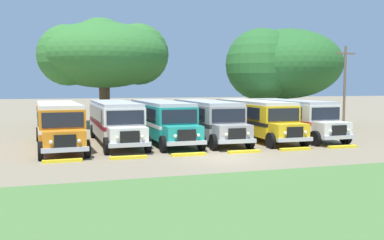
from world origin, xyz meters
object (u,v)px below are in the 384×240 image
object	(u,v)px
utility_pole	(345,87)
broad_shade_tree	(105,55)
parked_bus_slot_4	(255,117)
secondary_tree	(280,64)
parked_bus_slot_3	(207,118)
parked_bus_slot_2	(162,119)
parked_bus_slot_0	(58,122)
parked_bus_slot_1	(115,120)
parked_bus_slot_5	(290,116)

from	to	relation	value
utility_pole	broad_shade_tree	bearing A→B (deg)	146.28
parked_bus_slot_4	utility_pole	distance (m)	9.32
parked_bus_slot_4	broad_shade_tree	distance (m)	17.48
secondary_tree	parked_bus_slot_3	bearing A→B (deg)	-140.52
parked_bus_slot_2	utility_pole	size ratio (longest dim) A/B	1.52
parked_bus_slot_2	parked_bus_slot_0	bearing A→B (deg)	-86.26
parked_bus_slot_1	utility_pole	xyz separation A→B (m)	(19.09, 0.86, 2.25)
secondary_tree	parked_bus_slot_4	bearing A→B (deg)	-127.89
parked_bus_slot_3	parked_bus_slot_1	bearing A→B (deg)	-92.05
parked_bus_slot_3	utility_pole	bearing A→B (deg)	96.60
parked_bus_slot_0	secondary_tree	bearing A→B (deg)	110.98
utility_pole	parked_bus_slot_4	bearing A→B (deg)	-170.30
parked_bus_slot_0	broad_shade_tree	distance (m)	15.54
parked_bus_slot_4	broad_shade_tree	world-z (taller)	broad_shade_tree
parked_bus_slot_5	broad_shade_tree	world-z (taller)	broad_shade_tree
secondary_tree	utility_pole	bearing A→B (deg)	-76.91
parked_bus_slot_2	utility_pole	bearing A→B (deg)	92.61
parked_bus_slot_0	parked_bus_slot_2	world-z (taller)	same
parked_bus_slot_5	parked_bus_slot_2	bearing A→B (deg)	-93.96
parked_bus_slot_1	parked_bus_slot_4	bearing A→B (deg)	85.40
utility_pole	secondary_tree	bearing A→B (deg)	103.09
parked_bus_slot_2	parked_bus_slot_5	bearing A→B (deg)	86.95
parked_bus_slot_3	utility_pole	size ratio (longest dim) A/B	1.52
parked_bus_slot_0	parked_bus_slot_3	size ratio (longest dim) A/B	1.00
parked_bus_slot_4	secondary_tree	size ratio (longest dim) A/B	0.91
secondary_tree	parked_bus_slot_0	bearing A→B (deg)	-156.04
parked_bus_slot_1	broad_shade_tree	bearing A→B (deg)	175.73
parked_bus_slot_5	secondary_tree	size ratio (longest dim) A/B	0.91
parked_bus_slot_1	utility_pole	bearing A→B (deg)	91.71
parked_bus_slot_0	parked_bus_slot_1	bearing A→B (deg)	99.47
parked_bus_slot_3	parked_bus_slot_0	bearing A→B (deg)	-86.37
parked_bus_slot_5	utility_pole	size ratio (longest dim) A/B	1.52
parked_bus_slot_5	secondary_tree	distance (m)	10.87
parked_bus_slot_2	parked_bus_slot_3	size ratio (longest dim) A/B	1.00
broad_shade_tree	secondary_tree	size ratio (longest dim) A/B	1.07
parked_bus_slot_5	secondary_tree	world-z (taller)	secondary_tree
parked_bus_slot_5	broad_shade_tree	bearing A→B (deg)	-139.72
broad_shade_tree	parked_bus_slot_4	bearing A→B (deg)	-55.66
parked_bus_slot_2	parked_bus_slot_4	xyz separation A→B (m)	(6.94, -0.45, 0.00)
parked_bus_slot_4	secondary_tree	distance (m)	12.45
parked_bus_slot_0	parked_bus_slot_2	size ratio (longest dim) A/B	1.00
parked_bus_slot_0	utility_pole	size ratio (longest dim) A/B	1.52
parked_bus_slot_5	parked_bus_slot_4	bearing A→B (deg)	-89.56
parked_bus_slot_3	broad_shade_tree	size ratio (longest dim) A/B	0.85
parked_bus_slot_3	parked_bus_slot_4	size ratio (longest dim) A/B	1.00
parked_bus_slot_1	parked_bus_slot_5	bearing A→B (deg)	86.86
parked_bus_slot_2	secondary_tree	bearing A→B (deg)	120.52
parked_bus_slot_4	parked_bus_slot_5	distance (m)	3.06
parked_bus_slot_3	parked_bus_slot_5	bearing A→B (deg)	89.63
parked_bus_slot_4	parked_bus_slot_5	size ratio (longest dim) A/B	1.00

